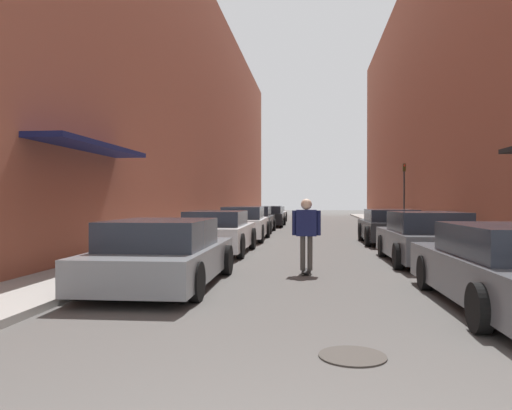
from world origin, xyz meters
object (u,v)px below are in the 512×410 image
at_px(parked_car_left_2, 244,224).
at_px(manhole_cover, 353,356).
at_px(parked_car_left_4, 268,216).
at_px(traffic_light, 404,188).
at_px(parked_car_right_2, 390,227).
at_px(parked_car_left_3, 254,220).
at_px(parked_car_left_0, 164,254).
at_px(parked_car_left_1, 218,232).
at_px(skateboarder, 306,228).
at_px(parked_car_right_0, 508,268).
at_px(parked_car_left_5, 273,214).
at_px(parked_car_right_1, 426,239).

distance_m(parked_car_left_2, manhole_cover, 15.14).
relative_size(parked_car_left_4, traffic_light, 1.24).
xyz_separation_m(parked_car_right_2, traffic_light, (2.44, 10.95, 1.72)).
bearing_deg(traffic_light, parked_car_left_3, -149.05).
distance_m(parked_car_left_0, parked_car_left_1, 5.81).
height_order(parked_car_left_4, skateboarder, skateboarder).
distance_m(parked_car_left_4, manhole_cover, 25.72).
relative_size(parked_car_left_1, parked_car_right_0, 0.91).
bearing_deg(manhole_cover, parked_car_left_0, 129.28).
relative_size(parked_car_left_5, parked_car_right_1, 1.10).
xyz_separation_m(parked_car_right_2, skateboarder, (-3.00, -7.93, 0.38)).
bearing_deg(parked_car_left_2, parked_car_right_1, -50.41).
height_order(parked_car_left_4, manhole_cover, parked_car_left_4).
height_order(parked_car_left_3, parked_car_right_1, parked_car_right_1).
height_order(parked_car_left_2, parked_car_left_3, parked_car_left_2).
height_order(parked_car_right_1, traffic_light, traffic_light).
bearing_deg(parked_car_left_4, skateboarder, -82.45).
bearing_deg(parked_car_left_4, parked_car_left_2, -90.11).
xyz_separation_m(parked_car_left_1, manhole_cover, (3.29, -9.72, -0.63)).
height_order(parked_car_left_1, parked_car_left_2, parked_car_left_2).
bearing_deg(parked_car_left_2, skateboarder, -73.67).
relative_size(parked_car_left_0, parked_car_right_2, 1.13).
xyz_separation_m(parked_car_left_5, traffic_light, (8.19, -6.55, 1.77)).
height_order(parked_car_left_4, traffic_light, traffic_light).
height_order(parked_car_right_1, skateboarder, skateboarder).
bearing_deg(parked_car_left_5, parked_car_left_2, -89.57).
xyz_separation_m(parked_car_right_1, parked_car_right_2, (-0.02, 5.78, -0.00)).
bearing_deg(manhole_cover, parked_car_left_2, 102.14).
relative_size(parked_car_left_0, parked_car_right_1, 1.09).
bearing_deg(parked_car_left_2, manhole_cover, -77.86).
xyz_separation_m(parked_car_left_5, manhole_cover, (3.30, -31.24, -0.58)).
xyz_separation_m(parked_car_left_3, manhole_cover, (3.35, -19.75, -0.62)).
xyz_separation_m(parked_car_left_1, parked_car_right_1, (5.76, -1.77, -0.00)).
height_order(parked_car_left_2, parked_car_left_5, parked_car_left_2).
relative_size(parked_car_right_0, skateboarder, 2.93).
bearing_deg(parked_car_left_4, parked_car_left_1, -90.48).
distance_m(parked_car_left_4, traffic_light, 8.28).
xyz_separation_m(parked_car_left_3, parked_car_right_1, (5.82, -11.79, 0.00)).
distance_m(parked_car_left_1, skateboarder, 4.79).
height_order(manhole_cover, traffic_light, traffic_light).
xyz_separation_m(parked_car_right_0, parked_car_right_2, (-0.02, 11.21, 0.02)).
bearing_deg(parked_car_left_3, parked_car_left_1, -89.68).
height_order(parked_car_right_0, parked_car_right_2, parked_car_right_2).
height_order(parked_car_left_0, manhole_cover, parked_car_left_0).
bearing_deg(parked_car_right_2, parked_car_left_4, 115.46).
bearing_deg(parked_car_left_4, parked_car_left_0, -90.12).
xyz_separation_m(parked_car_left_1, traffic_light, (8.18, 14.96, 1.72)).
distance_m(parked_car_left_4, skateboarder, 19.88).
height_order(parked_car_left_5, parked_car_right_0, parked_car_right_0).
height_order(parked_car_left_1, traffic_light, traffic_light).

